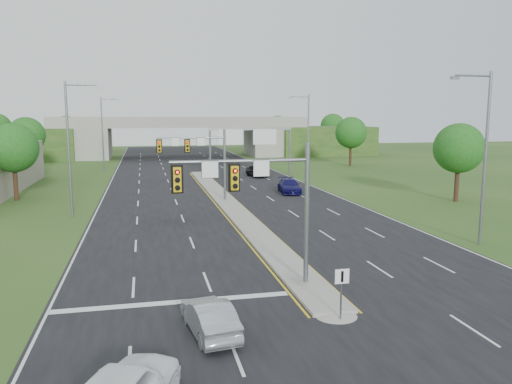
{
  "coord_description": "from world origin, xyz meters",
  "views": [
    {
      "loc": [
        -7.58,
        -22.54,
        8.26
      ],
      "look_at": [
        -0.03,
        11.04,
        3.0
      ],
      "focal_mm": 35.0,
      "sensor_mm": 36.0,
      "label": 1
    }
  ],
  "objects_px": {
    "overpass": "(182,139)",
    "car_far_c": "(257,171)",
    "car_silver": "(209,317)",
    "signal_mast_far": "(201,153)",
    "keep_right_sign": "(342,285)",
    "car_far_b": "(289,186)",
    "signal_mast_near": "(262,192)",
    "sign_gantry": "(250,138)"
  },
  "relations": [
    {
      "from": "signal_mast_far",
      "to": "signal_mast_near",
      "type": "bearing_deg",
      "value": -90.0
    },
    {
      "from": "signal_mast_far",
      "to": "overpass",
      "type": "xyz_separation_m",
      "value": [
        2.26,
        55.07,
        -1.17
      ]
    },
    {
      "from": "keep_right_sign",
      "to": "car_far_b",
      "type": "relative_size",
      "value": 0.43
    },
    {
      "from": "sign_gantry",
      "to": "car_far_b",
      "type": "height_order",
      "value": "sign_gantry"
    },
    {
      "from": "signal_mast_near",
      "to": "car_far_c",
      "type": "distance_m",
      "value": 45.04
    },
    {
      "from": "keep_right_sign",
      "to": "car_silver",
      "type": "relative_size",
      "value": 0.54
    },
    {
      "from": "keep_right_sign",
      "to": "car_silver",
      "type": "xyz_separation_m",
      "value": [
        -5.36,
        -0.02,
        -0.83
      ]
    },
    {
      "from": "overpass",
      "to": "car_silver",
      "type": "xyz_separation_m",
      "value": [
        -5.36,
        -84.55,
        -2.87
      ]
    },
    {
      "from": "signal_mast_near",
      "to": "car_silver",
      "type": "bearing_deg",
      "value": -124.63
    },
    {
      "from": "signal_mast_near",
      "to": "car_silver",
      "type": "relative_size",
      "value": 1.73
    },
    {
      "from": "car_silver",
      "to": "car_far_b",
      "type": "bearing_deg",
      "value": -119.44
    },
    {
      "from": "car_silver",
      "to": "car_far_c",
      "type": "bearing_deg",
      "value": -112.96
    },
    {
      "from": "sign_gantry",
      "to": "signal_mast_far",
      "type": "bearing_deg",
      "value": -114.11
    },
    {
      "from": "signal_mast_far",
      "to": "car_silver",
      "type": "xyz_separation_m",
      "value": [
        -3.09,
        -29.48,
        -4.04
      ]
    },
    {
      "from": "car_silver",
      "to": "sign_gantry",
      "type": "bearing_deg",
      "value": -111.8
    },
    {
      "from": "car_far_b",
      "to": "car_silver",
      "type": "bearing_deg",
      "value": -104.1
    },
    {
      "from": "signal_mast_near",
      "to": "signal_mast_far",
      "type": "bearing_deg",
      "value": 90.0
    },
    {
      "from": "keep_right_sign",
      "to": "car_silver",
      "type": "bearing_deg",
      "value": -179.75
    },
    {
      "from": "signal_mast_far",
      "to": "car_far_c",
      "type": "bearing_deg",
      "value": 62.72
    },
    {
      "from": "overpass",
      "to": "car_far_b",
      "type": "bearing_deg",
      "value": -81.5
    },
    {
      "from": "car_far_b",
      "to": "car_far_c",
      "type": "bearing_deg",
      "value": 98.06
    },
    {
      "from": "signal_mast_near",
      "to": "car_far_c",
      "type": "xyz_separation_m",
      "value": [
        9.7,
        43.81,
        -3.91
      ]
    },
    {
      "from": "overpass",
      "to": "car_far_c",
      "type": "distance_m",
      "value": 37.12
    },
    {
      "from": "overpass",
      "to": "car_silver",
      "type": "relative_size",
      "value": 19.74
    },
    {
      "from": "keep_right_sign",
      "to": "car_far_b",
      "type": "height_order",
      "value": "keep_right_sign"
    },
    {
      "from": "overpass",
      "to": "car_far_c",
      "type": "height_order",
      "value": "overpass"
    },
    {
      "from": "car_silver",
      "to": "overpass",
      "type": "bearing_deg",
      "value": -101.75
    },
    {
      "from": "keep_right_sign",
      "to": "sign_gantry",
      "type": "relative_size",
      "value": 0.19
    },
    {
      "from": "signal_mast_far",
      "to": "overpass",
      "type": "distance_m",
      "value": 55.13
    },
    {
      "from": "keep_right_sign",
      "to": "overpass",
      "type": "relative_size",
      "value": 0.03
    },
    {
      "from": "keep_right_sign",
      "to": "car_far_c",
      "type": "bearing_deg",
      "value": 81.24
    },
    {
      "from": "signal_mast_far",
      "to": "keep_right_sign",
      "type": "xyz_separation_m",
      "value": [
        2.26,
        -29.45,
        -3.21
      ]
    },
    {
      "from": "keep_right_sign",
      "to": "car_silver",
      "type": "distance_m",
      "value": 5.42
    },
    {
      "from": "signal_mast_near",
      "to": "keep_right_sign",
      "type": "bearing_deg",
      "value": -63.06
    },
    {
      "from": "overpass",
      "to": "keep_right_sign",
      "type": "bearing_deg",
      "value": -90.0
    },
    {
      "from": "signal_mast_far",
      "to": "sign_gantry",
      "type": "xyz_separation_m",
      "value": [
        8.95,
        19.99,
        0.51
      ]
    },
    {
      "from": "signal_mast_far",
      "to": "sign_gantry",
      "type": "relative_size",
      "value": 0.6
    },
    {
      "from": "signal_mast_near",
      "to": "sign_gantry",
      "type": "bearing_deg",
      "value": 78.75
    },
    {
      "from": "signal_mast_far",
      "to": "car_far_b",
      "type": "xyz_separation_m",
      "value": [
        9.92,
        3.87,
        -3.96
      ]
    },
    {
      "from": "keep_right_sign",
      "to": "car_silver",
      "type": "height_order",
      "value": "keep_right_sign"
    },
    {
      "from": "signal_mast_near",
      "to": "car_far_b",
      "type": "xyz_separation_m",
      "value": [
        9.92,
        28.87,
        -3.96
      ]
    },
    {
      "from": "sign_gantry",
      "to": "car_far_b",
      "type": "bearing_deg",
      "value": -86.55
    }
  ]
}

